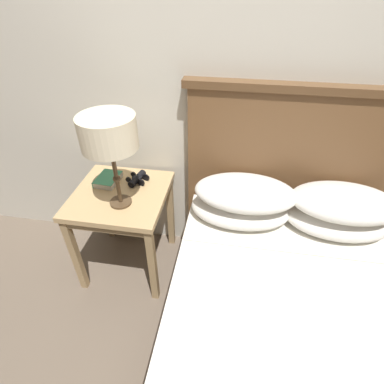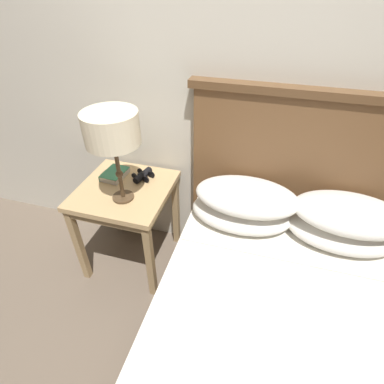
{
  "view_description": "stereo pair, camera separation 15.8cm",
  "coord_description": "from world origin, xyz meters",
  "px_view_note": "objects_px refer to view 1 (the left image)",
  "views": [
    {
      "loc": [
        0.2,
        -0.68,
        1.79
      ],
      "look_at": [
        -0.02,
        0.67,
        0.76
      ],
      "focal_mm": 28.0,
      "sensor_mm": 36.0,
      "label": 1
    },
    {
      "loc": [
        0.36,
        -0.65,
        1.79
      ],
      "look_at": [
        -0.02,
        0.67,
        0.76
      ],
      "focal_mm": 28.0,
      "sensor_mm": 36.0,
      "label": 2
    }
  ],
  "objects_px": {
    "table_lamp": "(108,134)",
    "book_on_nightstand": "(108,179)",
    "nightstand": "(122,204)",
    "binoculars_pair": "(137,179)",
    "bed": "(287,317)"
  },
  "relations": [
    {
      "from": "binoculars_pair",
      "to": "bed",
      "type": "bearing_deg",
      "value": -32.6
    },
    {
      "from": "book_on_nightstand",
      "to": "binoculars_pair",
      "type": "relative_size",
      "value": 1.14
    },
    {
      "from": "table_lamp",
      "to": "binoculars_pair",
      "type": "height_order",
      "value": "table_lamp"
    },
    {
      "from": "table_lamp",
      "to": "binoculars_pair",
      "type": "bearing_deg",
      "value": 82.66
    },
    {
      "from": "nightstand",
      "to": "bed",
      "type": "height_order",
      "value": "bed"
    },
    {
      "from": "book_on_nightstand",
      "to": "binoculars_pair",
      "type": "height_order",
      "value": "binoculars_pair"
    },
    {
      "from": "book_on_nightstand",
      "to": "binoculars_pair",
      "type": "bearing_deg",
      "value": 11.12
    },
    {
      "from": "table_lamp",
      "to": "book_on_nightstand",
      "type": "xyz_separation_m",
      "value": [
        -0.16,
        0.2,
        -0.43
      ]
    },
    {
      "from": "binoculars_pair",
      "to": "nightstand",
      "type": "bearing_deg",
      "value": -118.19
    },
    {
      "from": "table_lamp",
      "to": "binoculars_pair",
      "type": "xyz_separation_m",
      "value": [
        0.03,
        0.23,
        -0.43
      ]
    },
    {
      "from": "table_lamp",
      "to": "book_on_nightstand",
      "type": "relative_size",
      "value": 2.92
    },
    {
      "from": "bed",
      "to": "nightstand",
      "type": "bearing_deg",
      "value": 155.21
    },
    {
      "from": "nightstand",
      "to": "book_on_nightstand",
      "type": "relative_size",
      "value": 3.51
    },
    {
      "from": "bed",
      "to": "book_on_nightstand",
      "type": "distance_m",
      "value": 1.34
    },
    {
      "from": "nightstand",
      "to": "table_lamp",
      "type": "xyz_separation_m",
      "value": [
        0.04,
        -0.1,
        0.54
      ]
    }
  ]
}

